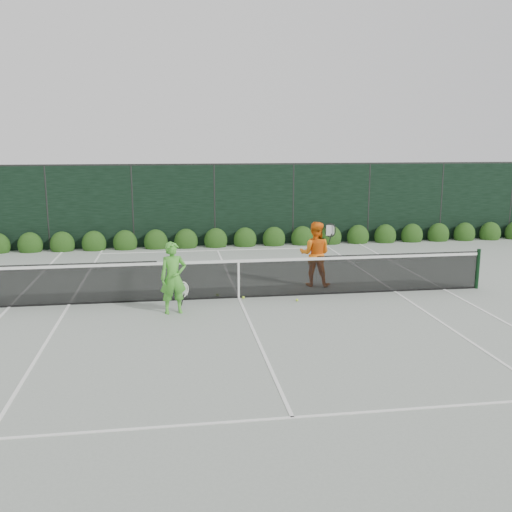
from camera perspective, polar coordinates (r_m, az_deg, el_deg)
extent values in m
plane|color=gray|center=(14.35, -1.74, -4.21)|extent=(80.00, 80.00, 0.00)
cylinder|color=black|center=(16.25, 21.28, -1.20)|extent=(0.10, 0.10, 1.07)
cube|color=black|center=(14.36, -18.65, -2.71)|extent=(4.40, 0.01, 1.02)
cube|color=black|center=(14.23, -1.75, -2.35)|extent=(4.00, 0.01, 0.96)
cube|color=black|center=(15.28, 14.09, -1.62)|extent=(4.40, 0.01, 1.02)
cube|color=white|center=(14.13, -1.76, -0.52)|extent=(12.80, 0.03, 0.07)
cube|color=black|center=(14.35, -1.74, -4.13)|extent=(12.80, 0.02, 0.04)
cube|color=white|center=(14.23, -1.75, -2.44)|extent=(0.05, 0.03, 0.91)
imported|color=green|center=(13.05, -8.27, -2.17)|extent=(0.66, 0.49, 1.65)
torus|color=white|center=(13.22, -7.37, -3.35)|extent=(0.29, 0.13, 0.30)
cylinder|color=black|center=(13.29, -7.34, -4.35)|extent=(0.10, 0.03, 0.30)
imported|color=orange|center=(15.44, 5.92, 0.20)|extent=(1.03, 0.92, 1.75)
torus|color=black|center=(15.23, 7.43, 2.57)|extent=(0.29, 0.14, 0.30)
cylinder|color=black|center=(15.27, 7.41, 1.68)|extent=(0.10, 0.03, 0.30)
cube|color=white|center=(14.77, -23.45, -4.70)|extent=(0.06, 23.77, 0.01)
cube|color=white|center=(15.93, 18.28, -3.19)|extent=(0.06, 23.77, 0.01)
cube|color=white|center=(14.47, -18.19, -4.63)|extent=(0.06, 23.77, 0.01)
cube|color=white|center=(15.37, 13.71, -3.45)|extent=(0.06, 23.77, 0.01)
cube|color=white|center=(25.95, -4.88, 2.82)|extent=(11.03, 0.06, 0.01)
cube|color=white|center=(20.56, -3.87, 0.57)|extent=(8.23, 0.06, 0.01)
cube|color=white|center=(8.44, 3.68, -15.81)|extent=(8.23, 0.06, 0.01)
cube|color=white|center=(14.35, -1.74, -4.19)|extent=(0.06, 12.80, 0.01)
cube|color=black|center=(21.42, -4.17, 5.05)|extent=(32.00, 0.06, 3.00)
cube|color=#262826|center=(21.30, -4.23, 9.14)|extent=(32.00, 0.06, 0.06)
cylinder|color=#262826|center=(21.80, -20.15, 4.49)|extent=(0.08, 0.08, 3.00)
cylinder|color=#262826|center=(21.40, -12.23, 4.81)|extent=(0.08, 0.08, 3.00)
cylinder|color=#262826|center=(21.42, -4.17, 5.05)|extent=(0.08, 0.08, 3.00)
cylinder|color=#262826|center=(21.85, 3.73, 5.18)|extent=(0.08, 0.08, 3.00)
cylinder|color=#262826|center=(22.68, 11.19, 5.21)|extent=(0.08, 0.08, 3.00)
cylinder|color=#262826|center=(23.86, 18.02, 5.17)|extent=(0.08, 0.08, 3.00)
cylinder|color=#262826|center=(25.33, 24.12, 5.07)|extent=(0.08, 0.08, 3.00)
ellipsoid|color=#15390F|center=(21.76, -21.64, 1.00)|extent=(0.86, 0.65, 0.94)
ellipsoid|color=#15390F|center=(21.54, -18.79, 1.10)|extent=(0.86, 0.65, 0.94)
ellipsoid|color=#15390F|center=(21.37, -15.89, 1.20)|extent=(0.86, 0.65, 0.94)
ellipsoid|color=#15390F|center=(21.25, -12.95, 1.29)|extent=(0.86, 0.65, 0.94)
ellipsoid|color=#15390F|center=(21.19, -9.99, 1.38)|extent=(0.86, 0.65, 0.94)
ellipsoid|color=#15390F|center=(21.19, -7.01, 1.47)|extent=(0.86, 0.65, 0.94)
ellipsoid|color=#15390F|center=(21.25, -4.05, 1.55)|extent=(0.86, 0.65, 0.94)
ellipsoid|color=#15390F|center=(21.36, -1.10, 1.63)|extent=(0.86, 0.65, 0.94)
ellipsoid|color=#15390F|center=(21.53, 1.80, 1.70)|extent=(0.86, 0.65, 0.94)
ellipsoid|color=#15390F|center=(21.75, 4.65, 1.77)|extent=(0.86, 0.65, 0.94)
ellipsoid|color=#15390F|center=(22.03, 7.44, 1.84)|extent=(0.86, 0.65, 0.94)
ellipsoid|color=#15390F|center=(22.36, 10.16, 1.89)|extent=(0.86, 0.65, 0.94)
ellipsoid|color=#15390F|center=(22.73, 12.78, 1.94)|extent=(0.86, 0.65, 0.94)
ellipsoid|color=#15390F|center=(23.15, 15.32, 1.99)|extent=(0.86, 0.65, 0.94)
ellipsoid|color=#15390F|center=(23.62, 17.77, 2.03)|extent=(0.86, 0.65, 0.94)
ellipsoid|color=#15390F|center=(24.12, 20.11, 2.06)|extent=(0.86, 0.65, 0.94)
ellipsoid|color=#15390F|center=(24.67, 22.36, 2.09)|extent=(0.86, 0.65, 0.94)
sphere|color=#BDEF35|center=(14.52, -9.19, -4.03)|extent=(0.07, 0.07, 0.07)
sphere|color=#BDEF35|center=(14.07, 4.12, -4.41)|extent=(0.07, 0.07, 0.07)
sphere|color=#BDEF35|center=(14.54, -3.87, -3.88)|extent=(0.07, 0.07, 0.07)
sphere|color=#BDEF35|center=(14.26, -1.26, -4.17)|extent=(0.07, 0.07, 0.07)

